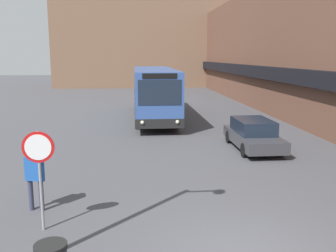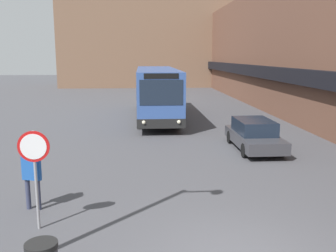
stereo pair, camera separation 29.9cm
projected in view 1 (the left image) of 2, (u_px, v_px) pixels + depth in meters
The scene contains 6 objects.
building_row_right at pixel (279, 48), 31.37m from camera, with size 5.50×60.00×9.77m.
building_backdrop_far at pixel (149, 41), 52.86m from camera, with size 26.00×8.00×12.70m.
city_bus at pixel (154, 92), 25.61m from camera, with size 2.63×12.38×3.39m.
parked_car_front at pixel (253, 134), 17.19m from camera, with size 1.79×4.31×1.38m.
stop_sign at pixel (39, 159), 8.91m from camera, with size 0.76×0.08×2.49m.
pedestrian at pixel (35, 173), 10.23m from camera, with size 0.56×0.34×1.78m.
Camera 1 is at (-2.20, -7.07, 4.23)m, focal length 40.00 mm.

